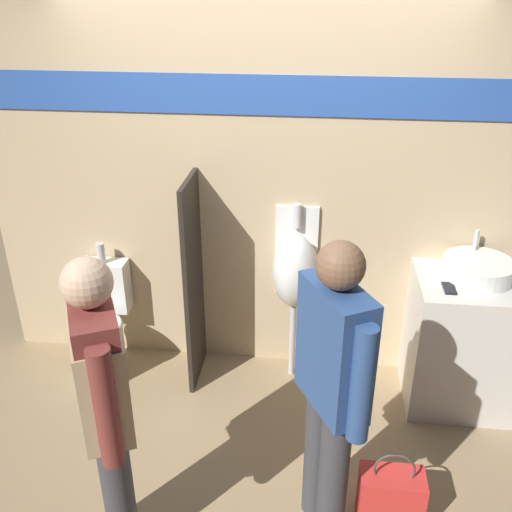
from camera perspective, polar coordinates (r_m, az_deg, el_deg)
ground_plane at (r=3.92m, az=-0.29°, el=-14.99°), size 16.00×16.00×0.00m
display_wall at (r=3.75m, az=0.75°, el=7.17°), size 3.76×0.07×2.70m
sink_counter at (r=4.00m, az=21.02°, el=-8.08°), size 0.83×0.58×0.90m
sink_basin at (r=3.79m, az=21.32°, el=-1.20°), size 0.44×0.44×0.25m
cell_phone at (r=3.61m, az=18.75°, el=-3.07°), size 0.07×0.14×0.01m
divider_near_counter at (r=3.84m, az=-6.27°, el=-2.77°), size 0.03×0.46×1.47m
urinal_near_counter at (r=3.78m, az=3.90°, el=-1.43°), size 0.30×0.32×1.26m
toilet at (r=4.19m, az=-15.21°, el=-7.41°), size 0.37×0.53×0.94m
person_in_vest at (r=2.66m, az=-14.99°, el=-13.34°), size 0.37×0.52×1.61m
person_with_lanyard at (r=2.72m, az=7.57°, el=-12.59°), size 0.36×0.51×1.62m
shopping_bag at (r=3.27m, az=13.28°, el=-22.49°), size 0.33×0.18×0.47m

